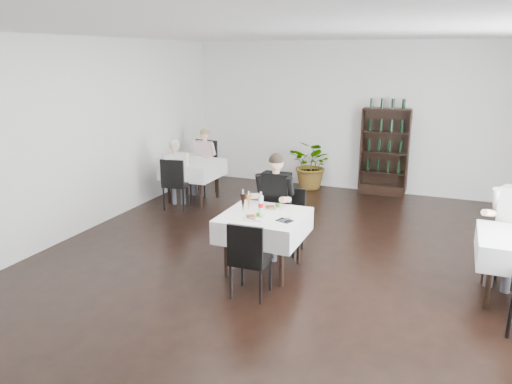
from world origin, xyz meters
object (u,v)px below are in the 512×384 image
main_table (264,225)px  potted_tree (313,165)px  wine_shelf (384,153)px  diner_main (274,197)px

main_table → potted_tree: size_ratio=1.01×
wine_shelf → diner_main: 3.83m
wine_shelf → diner_main: size_ratio=1.23×
main_table → diner_main: (-0.08, 0.61, 0.21)m
diner_main → wine_shelf: bearing=75.1°
main_table → wine_shelf: bearing=78.2°
wine_shelf → potted_tree: size_ratio=1.71×
wine_shelf → potted_tree: bearing=-175.4°
main_table → potted_tree: (-0.52, 4.20, -0.11)m
wine_shelf → diner_main: bearing=-104.9°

